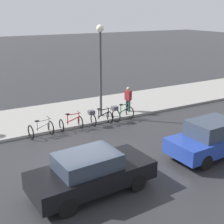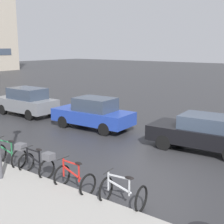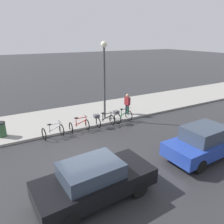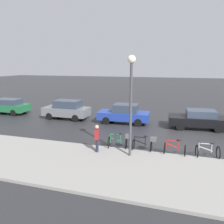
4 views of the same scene
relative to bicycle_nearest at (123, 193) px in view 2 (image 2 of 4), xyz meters
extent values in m
plane|color=#28282B|center=(3.42, 0.62, -0.40)|extent=(140.00, 140.00, 0.00)
torus|color=black|center=(-0.06, 0.53, -0.04)|extent=(0.72, 0.14, 0.72)
torus|color=black|center=(0.06, -0.54, -0.04)|extent=(0.72, 0.14, 0.72)
cube|color=#ADAFB5|center=(0.02, -0.19, 0.20)|extent=(0.04, 0.04, 0.48)
cube|color=#ADAFB5|center=(-0.05, 0.45, 0.23)|extent=(0.04, 0.04, 0.54)
cube|color=#ADAFB5|center=(-0.01, 0.13, 0.43)|extent=(0.10, 0.64, 0.04)
cube|color=#ADAFB5|center=(-0.01, 0.10, 0.16)|extent=(0.11, 0.73, 0.26)
ellipsoid|color=black|center=(0.02, -0.19, 0.48)|extent=(0.17, 0.27, 0.07)
cylinder|color=black|center=(-0.05, 0.45, 0.52)|extent=(0.50, 0.08, 0.03)
torus|color=black|center=(-0.09, 2.21, -0.05)|extent=(0.69, 0.08, 0.68)
torus|color=black|center=(-0.12, 1.14, -0.05)|extent=(0.69, 0.08, 0.68)
cube|color=red|center=(-0.11, 1.49, 0.22)|extent=(0.04, 0.04, 0.55)
cube|color=red|center=(-0.09, 2.13, 0.23)|extent=(0.04, 0.04, 0.58)
cube|color=red|center=(-0.10, 1.81, 0.47)|extent=(0.05, 0.65, 0.04)
cube|color=red|center=(-0.10, 1.78, 0.17)|extent=(0.05, 0.73, 0.26)
ellipsoid|color=black|center=(-0.11, 1.49, 0.52)|extent=(0.15, 0.26, 0.07)
cylinder|color=black|center=(-0.09, 2.13, 0.54)|extent=(0.50, 0.04, 0.03)
torus|color=black|center=(-0.04, 3.99, -0.05)|extent=(0.69, 0.06, 0.69)
torus|color=black|center=(-0.04, 2.97, -0.05)|extent=(0.69, 0.06, 0.69)
cube|color=black|center=(-0.04, 3.30, 0.23)|extent=(0.04, 0.04, 0.57)
cube|color=black|center=(-0.04, 3.92, 0.22)|extent=(0.04, 0.04, 0.54)
cube|color=black|center=(-0.04, 3.61, 0.46)|extent=(0.04, 0.61, 0.04)
cube|color=black|center=(-0.04, 3.58, 0.18)|extent=(0.04, 0.70, 0.25)
ellipsoid|color=black|center=(-0.04, 3.30, 0.55)|extent=(0.14, 0.26, 0.07)
cylinder|color=black|center=(-0.04, 3.92, 0.51)|extent=(0.50, 0.03, 0.03)
cube|color=#4C4C51|center=(-0.04, 2.85, 0.42)|extent=(0.28, 0.34, 0.22)
torus|color=black|center=(-0.02, 4.41, -0.02)|extent=(0.75, 0.16, 0.75)
cube|color=#237042|center=(-0.06, 4.74, 0.26)|extent=(0.04, 0.04, 0.57)
cube|color=#237042|center=(-0.11, 5.04, 0.53)|extent=(0.12, 0.61, 0.04)
cube|color=#237042|center=(-0.10, 5.02, 0.20)|extent=(0.13, 0.69, 0.25)
ellipsoid|color=black|center=(-0.06, 4.74, 0.57)|extent=(0.18, 0.28, 0.07)
cube|color=#4C4C51|center=(0.00, 4.29, 0.44)|extent=(0.32, 0.38, 0.22)
cube|color=black|center=(5.80, 0.03, 0.24)|extent=(2.11, 4.47, 0.63)
cube|color=#2D3847|center=(5.81, -0.14, 0.83)|extent=(1.64, 2.20, 0.54)
cylinder|color=black|center=(4.89, 1.33, -0.08)|extent=(0.26, 0.65, 0.64)
cylinder|color=black|center=(6.55, 1.43, -0.08)|extent=(0.26, 0.65, 0.64)
cube|color=navy|center=(5.78, 5.95, 0.25)|extent=(1.96, 4.37, 0.65)
cube|color=#2D3847|center=(5.79, 5.77, 0.91)|extent=(1.54, 2.07, 0.66)
cylinder|color=black|center=(4.94, 7.24, -0.08)|extent=(0.25, 0.65, 0.64)
cylinder|color=black|center=(6.51, 7.31, -0.08)|extent=(0.25, 0.65, 0.64)
cylinder|color=black|center=(5.05, 4.58, -0.08)|extent=(0.25, 0.65, 0.64)
cylinder|color=black|center=(6.63, 4.65, -0.08)|extent=(0.25, 0.65, 0.64)
cube|color=slate|center=(5.77, 11.36, 0.29)|extent=(1.80, 4.17, 0.74)
cube|color=#2D3847|center=(5.77, 11.19, 0.99)|extent=(1.47, 2.30, 0.66)
cylinder|color=black|center=(4.97, 12.65, -0.08)|extent=(0.22, 0.64, 0.64)
cylinder|color=black|center=(6.56, 12.65, -0.08)|extent=(0.22, 0.64, 0.64)
cylinder|color=black|center=(4.97, 10.07, -0.08)|extent=(0.22, 0.64, 0.64)
cylinder|color=black|center=(6.57, 10.07, -0.08)|extent=(0.22, 0.64, 0.64)
camera|label=1|loc=(14.53, -4.12, 5.71)|focal=50.00mm
camera|label=2|loc=(-6.34, -4.36, 3.84)|focal=50.00mm
camera|label=3|loc=(11.88, -2.70, 5.28)|focal=35.00mm
camera|label=4|loc=(-11.83, 1.80, 4.54)|focal=35.00mm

